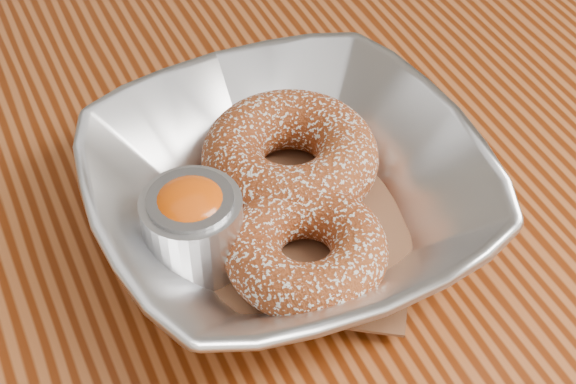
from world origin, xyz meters
name	(u,v)px	position (x,y,z in m)	size (l,w,h in m)	color
table	(261,324)	(0.00, 0.00, 0.65)	(1.20, 0.80, 0.75)	brown
serving_bowl	(288,196)	(0.02, -0.01, 0.78)	(0.22, 0.22, 0.05)	silver
parchment	(288,217)	(0.02, -0.01, 0.76)	(0.14, 0.14, 0.00)	brown
donut_back	(290,157)	(0.03, 0.02, 0.78)	(0.10, 0.10, 0.04)	maroon
donut_front	(306,250)	(0.01, -0.05, 0.78)	(0.09, 0.09, 0.03)	maroon
ramekin	(193,225)	(-0.04, -0.02, 0.79)	(0.05, 0.05, 0.05)	silver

